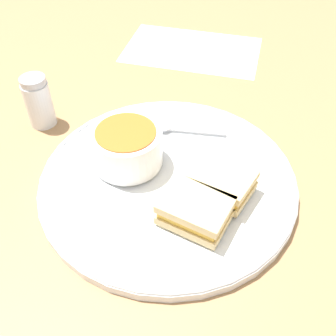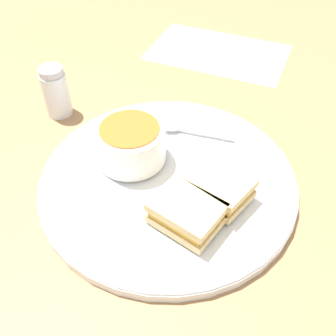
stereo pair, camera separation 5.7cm
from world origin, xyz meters
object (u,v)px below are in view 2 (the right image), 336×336
Objects in this scene: soup_bowl at (131,143)px; sandwich_half_near at (187,213)px; sandwich_half_far at (218,186)px; salt_shaker at (56,92)px; spoon at (177,128)px.

sandwich_half_near is at bearing 29.14° from soup_bowl.
salt_shaker reaches higher than sandwich_half_far.
sandwich_half_far is (-0.04, 0.05, 0.00)m from sandwich_half_near.
salt_shaker reaches higher than sandwich_half_near.
salt_shaker is at bearing -138.48° from soup_bowl.
soup_bowl is 0.96× the size of sandwich_half_far.
salt_shaker is at bearing -143.74° from sandwich_half_near.
sandwich_half_near is 0.34m from salt_shaker.
salt_shaker reaches higher than soup_bowl.
sandwich_half_near is at bearing -47.62° from sandwich_half_far.
salt_shaker is (-0.15, -0.13, -0.00)m from soup_bowl.
sandwich_half_near reaches higher than spoon.
soup_bowl is 0.20m from salt_shaker.
soup_bowl is 0.96× the size of sandwich_half_near.
spoon is 0.22m from salt_shaker.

